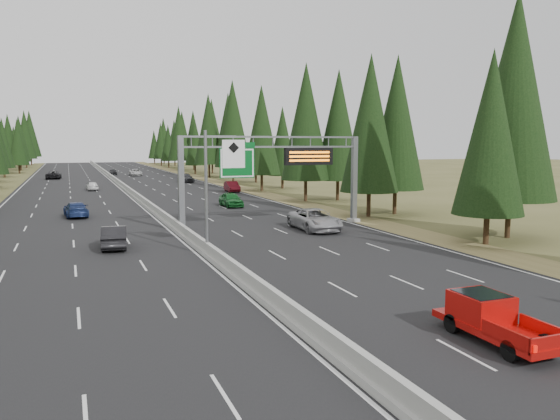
{
  "coord_description": "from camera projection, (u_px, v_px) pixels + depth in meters",
  "views": [
    {
      "loc": [
        -8.14,
        -8.92,
        7.25
      ],
      "look_at": [
        3.1,
        20.0,
        3.46
      ],
      "focal_mm": 35.0,
      "sensor_mm": 36.0,
      "label": 1
    }
  ],
  "objects": [
    {
      "name": "car_ahead_far",
      "position": [
        113.0,
        172.0,
        125.39
      ],
      "size": [
        1.56,
        3.87,
        1.32
      ],
      "primitive_type": "imported",
      "rotation": [
        0.0,
        0.0,
        0.0
      ],
      "color": "black",
      "rests_on": "road"
    },
    {
      "name": "median_barrier",
      "position": [
        124.0,
        187.0,
        86.02
      ],
      "size": [
        0.7,
        260.0,
        0.85
      ],
      "color": "gray",
      "rests_on": "road"
    },
    {
      "name": "sign_gantry",
      "position": [
        280.0,
        167.0,
        46.9
      ],
      "size": [
        16.75,
        0.98,
        7.8
      ],
      "color": "slate",
      "rests_on": "road"
    },
    {
      "name": "car_onc_far",
      "position": [
        54.0,
        175.0,
        110.6
      ],
      "size": [
        3.03,
        6.02,
        1.64
      ],
      "primitive_type": "imported",
      "rotation": [
        0.0,
        0.0,
        3.09
      ],
      "color": "black",
      "rests_on": "road"
    },
    {
      "name": "car_ahead_dkred",
      "position": [
        232.0,
        187.0,
        81.1
      ],
      "size": [
        1.98,
        4.84,
        1.56
      ],
      "primitive_type": "imported",
      "rotation": [
        0.0,
        0.0,
        -0.07
      ],
      "color": "#5A0C15",
      "rests_on": "road"
    },
    {
      "name": "red_pickup",
      "position": [
        488.0,
        315.0,
        20.04
      ],
      "size": [
        1.79,
        5.02,
        1.64
      ],
      "color": "black",
      "rests_on": "road"
    },
    {
      "name": "car_ahead_dkgrey",
      "position": [
        186.0,
        178.0,
        101.12
      ],
      "size": [
        2.44,
        5.46,
        1.55
      ],
      "primitive_type": "imported",
      "rotation": [
        0.0,
        0.0,
        0.05
      ],
      "color": "black",
      "rests_on": "road"
    },
    {
      "name": "silver_minivan",
      "position": [
        315.0,
        220.0,
        45.36
      ],
      "size": [
        3.03,
        6.36,
        1.75
      ],
      "primitive_type": "imported",
      "rotation": [
        0.0,
        0.0,
        -0.02
      ],
      "color": "#9D9CA1",
      "rests_on": "road"
    },
    {
      "name": "car_ahead_green",
      "position": [
        231.0,
        199.0,
        62.13
      ],
      "size": [
        1.97,
        4.81,
        1.63
      ],
      "primitive_type": "imported",
      "rotation": [
        0.0,
        0.0,
        0.01
      ],
      "color": "#155D23",
      "rests_on": "road"
    },
    {
      "name": "car_onc_near",
      "position": [
        114.0,
        237.0,
        37.6
      ],
      "size": [
        2.07,
        4.82,
        1.54
      ],
      "primitive_type": "imported",
      "rotation": [
        0.0,
        0.0,
        3.05
      ],
      "color": "black",
      "rests_on": "road"
    },
    {
      "name": "car_onc_white",
      "position": [
        92.0,
        186.0,
        83.7
      ],
      "size": [
        1.93,
        4.11,
        1.36
      ],
      "primitive_type": "imported",
      "rotation": [
        0.0,
        0.0,
        3.22
      ],
      "color": "silver",
      "rests_on": "road"
    },
    {
      "name": "car_onc_blue",
      "position": [
        76.0,
        209.0,
        53.43
      ],
      "size": [
        2.44,
        5.23,
        1.48
      ],
      "primitive_type": "imported",
      "rotation": [
        0.0,
        0.0,
        3.22
      ],
      "color": "navy",
      "rests_on": "road"
    },
    {
      "name": "shoulder_right",
      "position": [
        233.0,
        186.0,
        92.47
      ],
      "size": [
        3.6,
        260.0,
        0.06
      ],
      "primitive_type": "cube",
      "color": "olive",
      "rests_on": "ground"
    },
    {
      "name": "hov_sign_pole",
      "position": [
        215.0,
        183.0,
        34.8
      ],
      "size": [
        2.8,
        0.5,
        8.0
      ],
      "color": "slate",
      "rests_on": "road"
    },
    {
      "name": "road",
      "position": [
        124.0,
        189.0,
        86.07
      ],
      "size": [
        32.0,
        260.0,
        0.08
      ],
      "primitive_type": "cube",
      "color": "black",
      "rests_on": "ground"
    },
    {
      "name": "car_ahead_white",
      "position": [
        136.0,
        172.0,
        121.54
      ],
      "size": [
        2.57,
        5.43,
        1.5
      ],
      "primitive_type": "imported",
      "rotation": [
        0.0,
        0.0,
        -0.02
      ],
      "color": "silver",
      "rests_on": "road"
    },
    {
      "name": "tree_row_right",
      "position": [
        278.0,
        129.0,
        83.03
      ],
      "size": [
        11.45,
        238.73,
        18.64
      ],
      "color": "black",
      "rests_on": "ground"
    }
  ]
}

